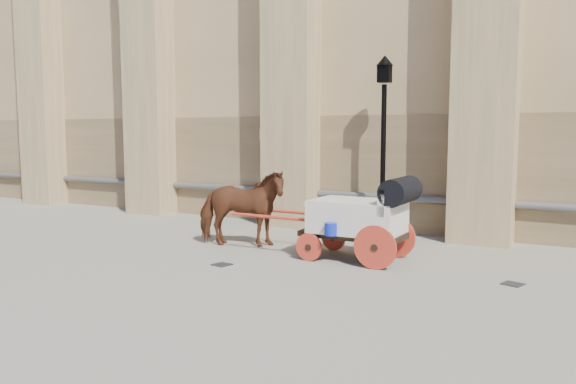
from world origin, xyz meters
The scene contains 6 objects.
ground centered at (0.00, 0.00, 0.00)m, with size 90.00×90.00×0.00m, color slate.
horse centered at (-0.66, 0.59, 0.87)m, with size 0.94×2.06×1.74m, color brown.
carriage centered at (2.25, 0.60, 0.92)m, with size 3.92×1.40×1.71m.
street_lamp centered at (1.72, 3.29, 2.35)m, with size 0.41×0.41×4.39m.
drain_grate_near centered at (-0.02, -1.07, 0.01)m, with size 0.32×0.32×0.01m, color black.
drain_grate_far centered at (5.13, 0.15, 0.01)m, with size 0.32×0.32×0.01m, color black.
Camera 1 is at (6.21, -9.83, 2.59)m, focal length 35.00 mm.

